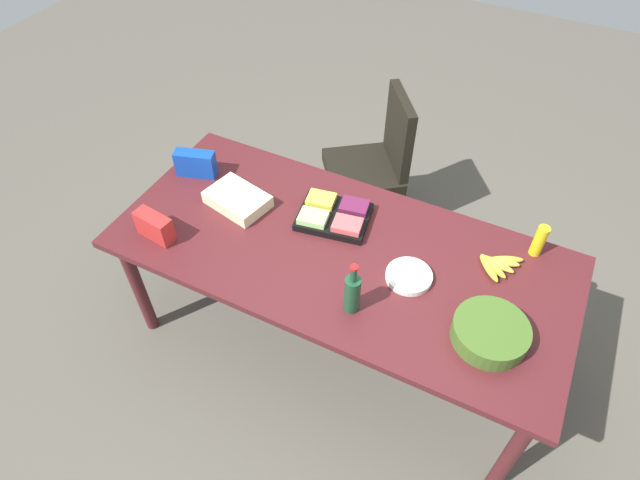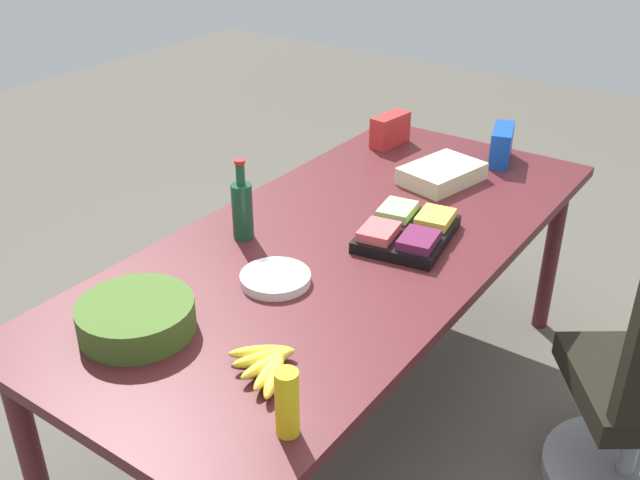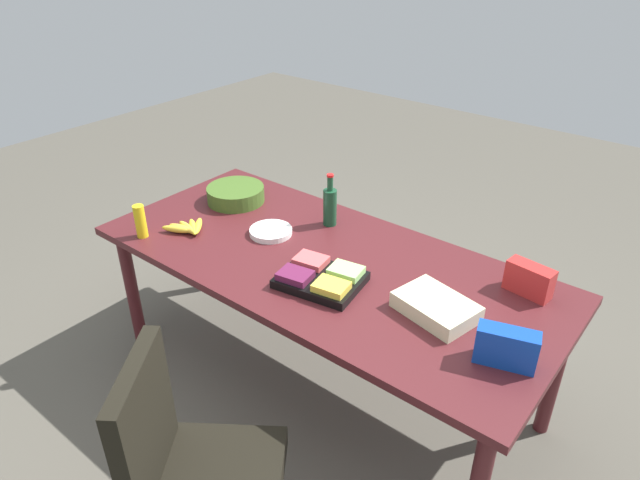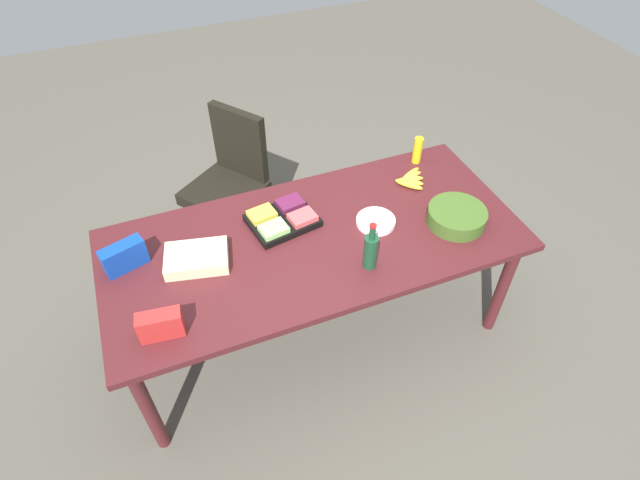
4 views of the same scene
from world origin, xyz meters
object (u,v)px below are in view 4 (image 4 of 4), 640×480
at_px(wine_bottle, 371,251).
at_px(paper_plate_stack, 376,221).
at_px(chip_bag_red, 161,325).
at_px(salad_bowl, 457,216).
at_px(conference_table, 314,247).
at_px(chip_bag_blue, 124,257).
at_px(office_chair, 230,194).
at_px(fruit_platter, 282,219).
at_px(mustard_bottle, 418,150).
at_px(sheet_cake, 197,258).
at_px(banana_bunch, 410,179).

xyz_separation_m(wine_bottle, paper_plate_stack, (0.17, 0.28, -0.10)).
bearing_deg(chip_bag_red, salad_bowl, 5.30).
height_order(conference_table, paper_plate_stack, paper_plate_stack).
bearing_deg(chip_bag_blue, office_chair, 50.70).
bearing_deg(wine_bottle, paper_plate_stack, 58.10).
distance_m(fruit_platter, mustard_bottle, 1.01).
bearing_deg(sheet_cake, mustard_bottle, 13.55).
height_order(chip_bag_red, chip_bag_blue, chip_bag_blue).
relative_size(wine_bottle, paper_plate_stack, 1.31).
xyz_separation_m(chip_bag_blue, sheet_cake, (0.34, -0.11, -0.04)).
relative_size(salad_bowl, sheet_cake, 1.02).
height_order(chip_bag_blue, banana_bunch, chip_bag_blue).
relative_size(conference_table, mustard_bottle, 13.01).
bearing_deg(wine_bottle, chip_bag_red, -178.05).
bearing_deg(fruit_platter, wine_bottle, -56.30).
height_order(fruit_platter, mustard_bottle, mustard_bottle).
relative_size(fruit_platter, chip_bag_red, 2.01).
relative_size(conference_table, sheet_cake, 7.12).
height_order(paper_plate_stack, chip_bag_red, chip_bag_red).
bearing_deg(office_chair, wine_bottle, -71.70).
height_order(office_chair, wine_bottle, wine_bottle).
height_order(conference_table, fruit_platter, fruit_platter).
xyz_separation_m(mustard_bottle, sheet_cake, (-1.49, -0.36, -0.05)).
distance_m(office_chair, chip_bag_red, 1.58).
bearing_deg(sheet_cake, salad_bowl, -9.17).
xyz_separation_m(office_chair, chip_bag_blue, (-0.72, -0.88, 0.49)).
xyz_separation_m(fruit_platter, paper_plate_stack, (0.48, -0.19, -0.02)).
relative_size(office_chair, sheet_cake, 3.07).
relative_size(wine_bottle, chip_bag_blue, 1.31).
distance_m(salad_bowl, sheet_cake, 1.43).
relative_size(fruit_platter, mustard_bottle, 2.30).
bearing_deg(mustard_bottle, wine_bottle, -133.49).
bearing_deg(fruit_platter, conference_table, -55.46).
height_order(office_chair, sheet_cake, office_chair).
xyz_separation_m(office_chair, fruit_platter, (0.13, -0.86, 0.45)).
bearing_deg(salad_bowl, office_chair, 130.33).
bearing_deg(wine_bottle, mustard_bottle, 46.51).
xyz_separation_m(chip_bag_red, mustard_bottle, (1.73, 0.74, 0.02)).
bearing_deg(wine_bottle, conference_table, 123.19).
distance_m(chip_bag_red, chip_bag_blue, 0.50).
bearing_deg(fruit_platter, office_chair, 98.42).
bearing_deg(conference_table, paper_plate_stack, -3.00).
distance_m(wine_bottle, banana_bunch, 0.75).
bearing_deg(office_chair, conference_table, -76.55).
bearing_deg(mustard_bottle, chip_bag_red, -156.81).
xyz_separation_m(office_chair, mustard_bottle, (1.11, -0.63, 0.51)).
distance_m(paper_plate_stack, sheet_cake, 1.00).
distance_m(conference_table, chip_bag_blue, 0.99).
relative_size(wine_bottle, mustard_bottle, 1.64).
xyz_separation_m(banana_bunch, sheet_cake, (-1.35, -0.18, 0.01)).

